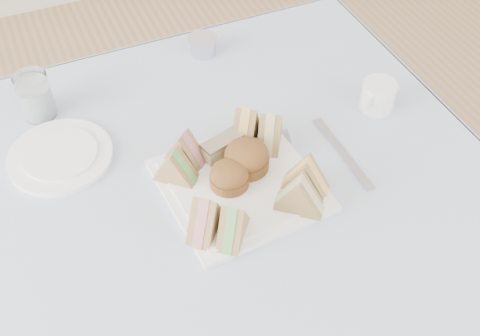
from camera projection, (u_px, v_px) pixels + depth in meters
name	position (u px, v px, depth m)	size (l,w,h in m)	color
table	(225.00, 323.00, 1.28)	(0.90, 0.90, 0.74)	brown
tablecloth	(221.00, 214.00, 1.00)	(1.02, 1.02, 0.01)	silver
serving_plate	(240.00, 185.00, 1.04)	(0.25, 0.25, 0.01)	white
sandwich_fl_a	(206.00, 214.00, 0.94)	(0.08, 0.04, 0.07)	#9F7845
sandwich_fl_b	(233.00, 221.00, 0.93)	(0.08, 0.04, 0.07)	#9F7845
sandwich_fr_a	(306.00, 174.00, 1.00)	(0.08, 0.04, 0.07)	#9F7845
sandwich_fr_b	(300.00, 193.00, 0.97)	(0.08, 0.04, 0.07)	#9F7845
sandwich_bl_a	(175.00, 165.00, 1.01)	(0.08, 0.04, 0.07)	#9F7845
sandwich_bl_b	(185.00, 147.00, 1.04)	(0.08, 0.04, 0.07)	#9F7845
sandwich_br_a	(270.00, 129.00, 1.07)	(0.08, 0.04, 0.07)	#9F7845
sandwich_br_b	(246.00, 124.00, 1.08)	(0.08, 0.04, 0.07)	#9F7845
scone_left	(229.00, 176.00, 1.01)	(0.07, 0.07, 0.05)	brown
scone_right	(247.00, 157.00, 1.04)	(0.08, 0.08, 0.05)	brown
pastry_slice	(222.00, 147.00, 1.07)	(0.08, 0.03, 0.04)	#BEB392
side_plate	(60.00, 156.00, 1.08)	(0.19, 0.19, 0.01)	white
water_glass	(35.00, 96.00, 1.13)	(0.06, 0.06, 0.09)	white
tea_strainer	(203.00, 46.00, 1.29)	(0.06, 0.06, 0.04)	silver
knife	(343.00, 153.00, 1.09)	(0.02, 0.20, 0.00)	silver
fork	(299.00, 179.00, 1.05)	(0.01, 0.18, 0.00)	silver
creamer_jug	(378.00, 96.00, 1.16)	(0.07, 0.07, 0.06)	white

